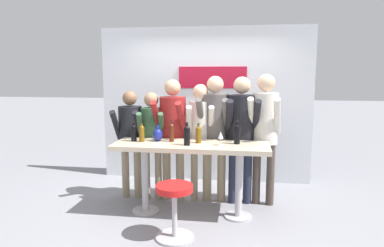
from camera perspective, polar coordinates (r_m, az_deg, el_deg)
The scene contains 19 objects.
ground_plane at distance 4.73m, azimuth -0.18°, elevation -14.86°, with size 40.00×40.00×0.00m, color gray.
back_wall at distance 5.92m, azimuth 2.11°, elevation 3.14°, with size 3.62×0.12×2.64m.
tasting_table at distance 4.47m, azimuth -0.19°, elevation -5.32°, with size 2.02×0.65×0.96m.
bar_stool at distance 3.96m, azimuth -2.94°, elevation -13.07°, with size 0.44×0.44×0.63m.
person_far_left at distance 5.14m, azimuth -10.23°, elevation -1.49°, with size 0.42×0.51×1.61m.
person_left at distance 5.02m, azimuth -6.72°, elevation -1.68°, with size 0.43×0.54×1.59m.
person_center_left at distance 4.95m, azimuth -3.24°, elevation -0.51°, with size 0.49×0.59×1.78m.
person_center at distance 4.91m, azimuth 1.40°, elevation -0.90°, with size 0.42×0.54×1.71m.
person_center_right at distance 4.91m, azimuth 3.81°, elevation -0.18°, with size 0.46×0.58×1.83m.
person_right at distance 4.86m, azimuth 8.21°, elevation -0.44°, with size 0.50×0.61×1.82m.
person_far_right at distance 4.87m, azimuth 12.06°, elevation -0.12°, with size 0.47×0.60×1.86m.
wine_bottle_0 at distance 4.32m, azimuth -0.85°, elevation -1.85°, with size 0.08×0.08×0.30m.
wine_bottle_1 at distance 4.60m, azimuth -8.38°, elevation -1.52°, with size 0.07×0.07×0.26m.
wine_bottle_2 at distance 4.64m, azimuth -9.67°, elevation -1.42°, with size 0.08×0.08×0.26m.
wine_bottle_3 at distance 4.46m, azimuth 1.07°, elevation -1.73°, with size 0.07×0.07×0.26m.
wine_bottle_4 at distance 4.56m, azimuth -3.43°, elevation -1.39°, with size 0.06×0.06×0.29m.
wine_bottle_5 at distance 4.44m, azimuth 7.53°, elevation -1.60°, with size 0.08×0.08×0.31m.
wine_glass_0 at distance 4.33m, azimuth 4.80°, elevation -2.02°, with size 0.07×0.07×0.18m.
decorative_vase at distance 4.61m, azimuth -5.74°, elevation -1.85°, with size 0.13×0.13×0.22m.
Camera 1 is at (0.66, -4.29, 1.88)m, focal length 32.00 mm.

